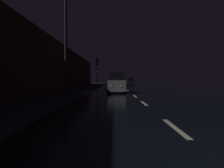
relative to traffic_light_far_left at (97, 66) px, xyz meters
name	(u,v)px	position (x,y,z in m)	size (l,w,h in m)	color
ground	(126,89)	(4.53, -1.39, -3.58)	(26.07, 84.00, 0.02)	black
sidewalk_left	(81,89)	(-2.30, -1.39, -3.49)	(4.40, 84.00, 0.15)	#28282B
building_facade_left	(56,66)	(-4.90, -4.89, -0.32)	(0.80, 63.00, 6.49)	#472319
lane_centerline	(130,92)	(4.53, -8.20, -3.56)	(0.16, 29.69, 0.01)	beige
traffic_light_far_left	(97,66)	(0.00, 0.00, 0.00)	(0.37, 0.48, 4.91)	#38383A
streetlamp_overhead	(73,26)	(0.26, -17.75, 1.10)	(1.70, 0.44, 7.02)	#2D2D30
car_approaching_headlights	(116,83)	(2.95, -8.23, -2.54)	(2.07, 4.48, 2.26)	silver
car_distant_taillights	(130,82)	(6.53, 13.03, -2.70)	(1.74, 3.77, 1.90)	black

